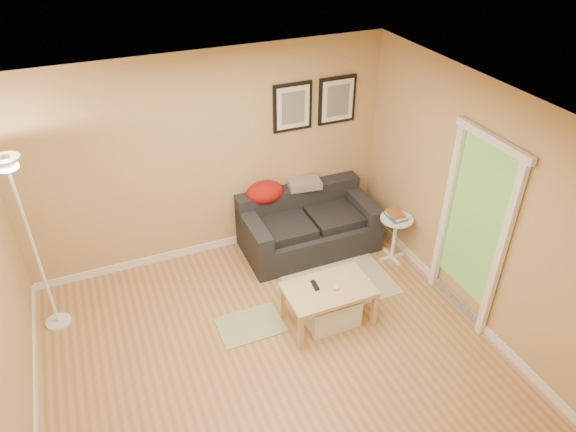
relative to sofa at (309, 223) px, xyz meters
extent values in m
plane|color=#B8824F|center=(-1.13, -1.53, -0.38)|extent=(4.50, 4.50, 0.00)
plane|color=white|center=(-1.13, -1.53, 2.23)|extent=(4.50, 4.50, 0.00)
plane|color=tan|center=(-1.13, 0.47, 0.92)|extent=(4.50, 0.00, 4.50)
plane|color=tan|center=(1.12, -1.53, 0.92)|extent=(0.00, 4.00, 4.00)
cube|color=white|center=(-1.13, 0.46, -0.33)|extent=(4.50, 0.02, 0.10)
cube|color=white|center=(-3.37, -1.53, -0.33)|extent=(0.02, 4.00, 0.10)
cube|color=white|center=(1.11, -1.53, -0.33)|extent=(0.02, 4.00, 0.10)
cube|color=beige|center=(0.04, -0.84, -0.37)|extent=(1.25, 0.85, 0.01)
cube|color=#668C4C|center=(-1.19, -1.07, -0.37)|extent=(0.70, 0.50, 0.01)
cube|color=black|center=(-0.50, -1.23, 0.11)|extent=(0.06, 0.16, 0.02)
cylinder|color=yellow|center=(-0.31, -1.36, 0.11)|extent=(0.07, 0.07, 0.03)
camera|label=1|loc=(-2.41, -5.05, 3.80)|focal=32.75mm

